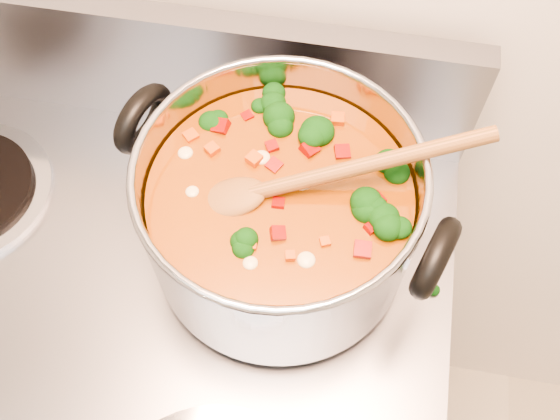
# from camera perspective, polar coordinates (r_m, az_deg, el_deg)

# --- Properties ---
(stockpot) EXTENTS (0.33, 0.26, 0.16)m
(stockpot) POSITION_cam_1_polar(r_m,az_deg,el_deg) (0.60, -0.00, -0.22)
(stockpot) COLOR #ADADB5
(stockpot) RESTS_ON electric_range
(wooden_spoon) EXTENTS (0.26, 0.11, 0.08)m
(wooden_spoon) POSITION_cam_1_polar(r_m,az_deg,el_deg) (0.56, 1.51, 2.55)
(wooden_spoon) COLOR brown
(wooden_spoon) RESTS_ON stockpot
(cooktop_crumbs) EXTENTS (0.21, 0.21, 0.01)m
(cooktop_crumbs) POSITION_cam_1_polar(r_m,az_deg,el_deg) (0.71, 2.11, 1.45)
(cooktop_crumbs) COLOR black
(cooktop_crumbs) RESTS_ON electric_range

